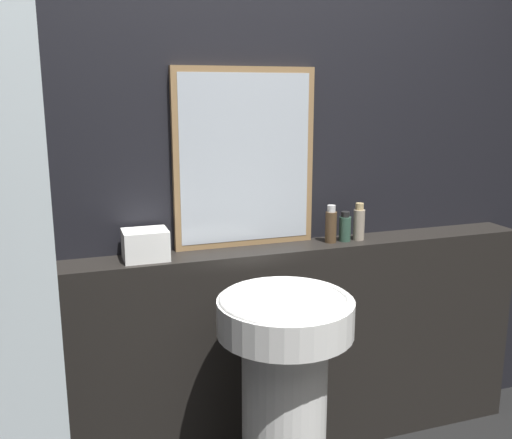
# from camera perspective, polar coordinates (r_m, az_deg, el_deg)

# --- Properties ---
(wall_back) EXTENTS (8.00, 0.06, 2.50)m
(wall_back) POSITION_cam_1_polar(r_m,az_deg,el_deg) (2.46, 0.16, 4.27)
(wall_back) COLOR black
(wall_back) RESTS_ON ground_plane
(vanity_counter) EXTENTS (2.46, 0.19, 0.97)m
(vanity_counter) POSITION_cam_1_polar(r_m,az_deg,el_deg) (2.58, 1.10, -13.26)
(vanity_counter) COLOR black
(vanity_counter) RESTS_ON ground_plane
(pedestal_sink) EXTENTS (0.49, 0.49, 0.91)m
(pedestal_sink) POSITION_cam_1_polar(r_m,az_deg,el_deg) (2.19, 2.85, -16.98)
(pedestal_sink) COLOR white
(pedestal_sink) RESTS_ON ground_plane
(mirror) EXTENTS (0.61, 0.03, 0.74)m
(mirror) POSITION_cam_1_polar(r_m,az_deg,el_deg) (2.38, -1.12, 6.10)
(mirror) COLOR #937047
(mirror) RESTS_ON vanity_counter
(towel_stack) EXTENTS (0.17, 0.14, 0.12)m
(towel_stack) POSITION_cam_1_polar(r_m,az_deg,el_deg) (2.27, -10.99, -2.49)
(towel_stack) COLOR white
(towel_stack) RESTS_ON vanity_counter
(shampoo_bottle) EXTENTS (0.05, 0.05, 0.17)m
(shampoo_bottle) POSITION_cam_1_polar(r_m,az_deg,el_deg) (2.50, 7.51, -0.58)
(shampoo_bottle) COLOR #4C3823
(shampoo_bottle) RESTS_ON vanity_counter
(conditioner_bottle) EXTENTS (0.05, 0.05, 0.13)m
(conditioner_bottle) POSITION_cam_1_polar(r_m,az_deg,el_deg) (2.53, 8.88, -0.79)
(conditioner_bottle) COLOR #2D4C3D
(conditioner_bottle) RESTS_ON vanity_counter
(lotion_bottle) EXTENTS (0.05, 0.05, 0.17)m
(lotion_bottle) POSITION_cam_1_polar(r_m,az_deg,el_deg) (2.56, 10.26, -0.34)
(lotion_bottle) COLOR gray
(lotion_bottle) RESTS_ON vanity_counter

